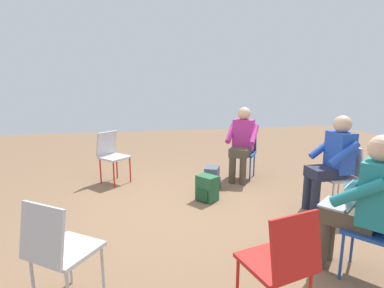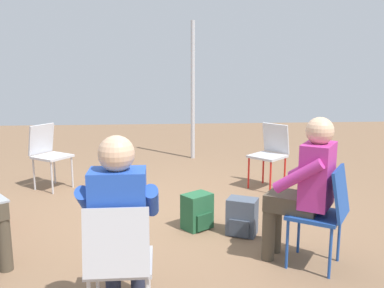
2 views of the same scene
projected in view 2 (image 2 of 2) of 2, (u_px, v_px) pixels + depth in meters
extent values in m
plane|color=brown|center=(157.00, 219.00, 4.60)|extent=(14.00, 14.00, 0.00)
cube|color=#B7B7BC|center=(52.00, 157.00, 5.59)|extent=(0.56, 0.56, 0.03)
cylinder|color=#B7B7BC|center=(72.00, 172.00, 5.69)|extent=(0.02, 0.02, 0.42)
cylinder|color=#B7B7BC|center=(52.00, 178.00, 5.41)|extent=(0.02, 0.02, 0.42)
cylinder|color=#B7B7BC|center=(55.00, 169.00, 5.87)|extent=(0.02, 0.02, 0.42)
cylinder|color=#B7B7BC|center=(34.00, 174.00, 5.58)|extent=(0.02, 0.02, 0.42)
cube|color=#B7B7BC|center=(41.00, 139.00, 5.65)|extent=(0.36, 0.30, 0.40)
cube|color=#1E4799|center=(315.00, 215.00, 3.48)|extent=(0.55, 0.55, 0.03)
cylinder|color=#1E4799|center=(287.00, 244.00, 3.46)|extent=(0.02, 0.02, 0.42)
cylinder|color=#1E4799|center=(299.00, 230.00, 3.75)|extent=(0.02, 0.02, 0.42)
cylinder|color=#1E4799|center=(330.00, 253.00, 3.30)|extent=(0.02, 0.02, 0.42)
cylinder|color=#1E4799|center=(339.00, 238.00, 3.59)|extent=(0.02, 0.02, 0.42)
cube|color=#1E4799|center=(341.00, 193.00, 3.35)|extent=(0.37, 0.29, 0.40)
cube|color=#B7B7BC|center=(267.00, 156.00, 5.61)|extent=(0.57, 0.57, 0.03)
cylinder|color=red|center=(270.00, 178.00, 5.42)|extent=(0.02, 0.02, 0.42)
cylinder|color=red|center=(249.00, 173.00, 5.65)|extent=(0.02, 0.02, 0.42)
cylinder|color=red|center=(285.00, 173.00, 5.66)|extent=(0.02, 0.02, 0.42)
cylinder|color=red|center=(263.00, 168.00, 5.89)|extent=(0.02, 0.02, 0.42)
cube|color=#B7B7BC|center=(276.00, 138.00, 5.71)|extent=(0.34, 0.32, 0.40)
cube|color=#B7B7BC|center=(120.00, 262.00, 2.66)|extent=(0.40, 0.40, 0.03)
cylinder|color=#B7B7BC|center=(98.00, 283.00, 2.86)|extent=(0.02, 0.02, 0.42)
cylinder|color=#B7B7BC|center=(149.00, 281.00, 2.88)|extent=(0.02, 0.02, 0.42)
cube|color=#B7B7BC|center=(116.00, 243.00, 2.43)|extent=(0.10, 0.38, 0.40)
cylinder|color=#4C4233|center=(4.00, 244.00, 3.43)|extent=(0.11, 0.11, 0.45)
cylinder|color=#23283D|center=(113.00, 267.00, 3.04)|extent=(0.11, 0.11, 0.45)
cylinder|color=#23283D|center=(138.00, 266.00, 3.06)|extent=(0.11, 0.11, 0.45)
cube|color=#23283D|center=(122.00, 239.00, 2.83)|extent=(0.42, 0.30, 0.14)
cube|color=blue|center=(118.00, 211.00, 2.60)|extent=(0.22, 0.34, 0.52)
sphere|color=#DBAD89|center=(116.00, 154.00, 2.53)|extent=(0.22, 0.22, 0.22)
cylinder|color=blue|center=(87.00, 203.00, 2.67)|extent=(0.40, 0.09, 0.31)
cylinder|color=blue|center=(152.00, 201.00, 2.71)|extent=(0.40, 0.09, 0.31)
cylinder|color=#4C4233|center=(268.00, 234.00, 3.62)|extent=(0.11, 0.11, 0.45)
cylinder|color=#4C4233|center=(275.00, 227.00, 3.77)|extent=(0.11, 0.11, 0.45)
cube|color=#4C4233|center=(293.00, 202.00, 3.56)|extent=(0.48, 0.52, 0.14)
cube|color=#B22D84|center=(317.00, 175.00, 3.42)|extent=(0.40, 0.37, 0.52)
sphere|color=#DBAD89|center=(320.00, 131.00, 3.35)|extent=(0.22, 0.22, 0.22)
cylinder|color=#B22D84|center=(298.00, 176.00, 3.29)|extent=(0.29, 0.38, 0.31)
cylinder|color=#B22D84|center=(311.00, 165.00, 3.63)|extent=(0.29, 0.38, 0.31)
cube|color=#235B38|center=(197.00, 211.00, 4.30)|extent=(0.33, 0.34, 0.36)
cube|color=#1C492C|center=(197.00, 219.00, 4.32)|extent=(0.32, 0.31, 0.16)
cube|color=#475160|center=(242.00, 216.00, 4.16)|extent=(0.30, 0.34, 0.36)
cube|color=#39414D|center=(242.00, 224.00, 4.17)|extent=(0.31, 0.28, 0.16)
cylinder|color=#B2B2B7|center=(193.00, 91.00, 7.23)|extent=(0.07, 0.07, 2.32)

